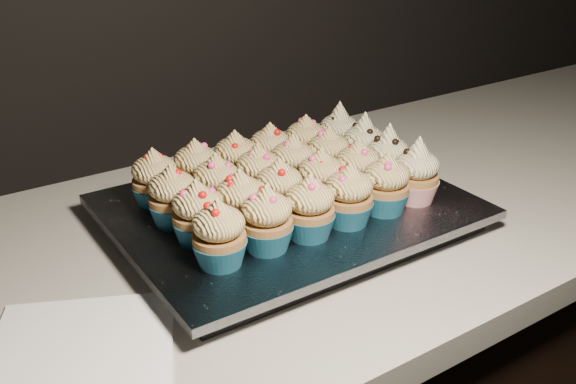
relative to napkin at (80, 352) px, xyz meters
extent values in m
cube|color=beige|center=(0.47, 0.13, -0.02)|extent=(2.44, 0.64, 0.04)
cube|color=white|center=(0.00, 0.00, 0.00)|extent=(0.24, 0.24, 0.00)
cube|color=black|center=(0.33, 0.11, 0.01)|extent=(0.43, 0.33, 0.02)
cube|color=silver|center=(0.33, 0.11, 0.03)|extent=(0.47, 0.36, 0.01)
cone|color=#1A5F7C|center=(0.17, 0.02, 0.05)|extent=(0.06, 0.06, 0.03)
ellipsoid|color=#EDC578|center=(0.17, 0.02, 0.09)|extent=(0.06, 0.06, 0.04)
cone|color=#EDC578|center=(0.17, 0.02, 0.11)|extent=(0.03, 0.03, 0.02)
cone|color=#1A5F7C|center=(0.24, 0.02, 0.05)|extent=(0.06, 0.06, 0.03)
ellipsoid|color=#EDC578|center=(0.24, 0.02, 0.09)|extent=(0.06, 0.06, 0.04)
cone|color=#EDC578|center=(0.24, 0.02, 0.11)|extent=(0.03, 0.03, 0.02)
cone|color=#1A5F7C|center=(0.30, 0.02, 0.05)|extent=(0.06, 0.06, 0.03)
ellipsoid|color=#EDC578|center=(0.30, 0.02, 0.09)|extent=(0.06, 0.06, 0.04)
cone|color=#EDC578|center=(0.30, 0.02, 0.11)|extent=(0.03, 0.03, 0.02)
cone|color=#1A5F7C|center=(0.36, 0.02, 0.05)|extent=(0.06, 0.06, 0.03)
ellipsoid|color=#EDC578|center=(0.36, 0.02, 0.09)|extent=(0.06, 0.06, 0.04)
cone|color=#EDC578|center=(0.36, 0.02, 0.11)|extent=(0.03, 0.03, 0.02)
cone|color=#1A5F7C|center=(0.42, 0.02, 0.05)|extent=(0.06, 0.06, 0.03)
ellipsoid|color=#EDC578|center=(0.42, 0.02, 0.09)|extent=(0.06, 0.06, 0.04)
cone|color=#EDC578|center=(0.42, 0.02, 0.11)|extent=(0.03, 0.03, 0.02)
cone|color=#AD1821|center=(0.48, 0.02, 0.05)|extent=(0.06, 0.06, 0.03)
ellipsoid|color=beige|center=(0.48, 0.02, 0.09)|extent=(0.06, 0.06, 0.04)
cone|color=beige|center=(0.48, 0.02, 0.11)|extent=(0.03, 0.03, 0.03)
cone|color=#1A5F7C|center=(0.18, 0.08, 0.05)|extent=(0.06, 0.06, 0.03)
ellipsoid|color=#EDC578|center=(0.18, 0.08, 0.09)|extent=(0.06, 0.06, 0.04)
cone|color=#EDC578|center=(0.18, 0.08, 0.11)|extent=(0.03, 0.03, 0.02)
cone|color=#1A5F7C|center=(0.23, 0.08, 0.05)|extent=(0.06, 0.06, 0.03)
ellipsoid|color=#EDC578|center=(0.23, 0.08, 0.09)|extent=(0.06, 0.06, 0.04)
cone|color=#EDC578|center=(0.23, 0.08, 0.11)|extent=(0.03, 0.03, 0.02)
cone|color=#1A5F7C|center=(0.29, 0.08, 0.05)|extent=(0.06, 0.06, 0.03)
ellipsoid|color=#EDC578|center=(0.29, 0.08, 0.09)|extent=(0.06, 0.06, 0.04)
cone|color=#EDC578|center=(0.29, 0.08, 0.11)|extent=(0.03, 0.03, 0.02)
cone|color=#1A5F7C|center=(0.36, 0.08, 0.05)|extent=(0.06, 0.06, 0.03)
ellipsoid|color=#EDC578|center=(0.36, 0.08, 0.09)|extent=(0.06, 0.06, 0.04)
cone|color=#EDC578|center=(0.36, 0.08, 0.11)|extent=(0.03, 0.03, 0.02)
cone|color=#1A5F7C|center=(0.42, 0.08, 0.05)|extent=(0.06, 0.06, 0.03)
ellipsoid|color=#EDC578|center=(0.42, 0.08, 0.09)|extent=(0.06, 0.06, 0.04)
cone|color=#EDC578|center=(0.42, 0.08, 0.11)|extent=(0.03, 0.03, 0.02)
cone|color=#AD1821|center=(0.48, 0.08, 0.05)|extent=(0.06, 0.06, 0.03)
ellipsoid|color=beige|center=(0.48, 0.08, 0.09)|extent=(0.06, 0.06, 0.04)
cone|color=beige|center=(0.48, 0.08, 0.11)|extent=(0.03, 0.03, 0.03)
cone|color=#1A5F7C|center=(0.17, 0.14, 0.05)|extent=(0.06, 0.06, 0.03)
ellipsoid|color=#EDC578|center=(0.17, 0.14, 0.09)|extent=(0.06, 0.06, 0.04)
cone|color=#EDC578|center=(0.17, 0.14, 0.11)|extent=(0.03, 0.03, 0.02)
cone|color=#1A5F7C|center=(0.23, 0.14, 0.05)|extent=(0.06, 0.06, 0.03)
ellipsoid|color=#EDC578|center=(0.23, 0.14, 0.09)|extent=(0.06, 0.06, 0.04)
cone|color=#EDC578|center=(0.23, 0.14, 0.11)|extent=(0.03, 0.03, 0.02)
cone|color=#1A5F7C|center=(0.30, 0.14, 0.05)|extent=(0.06, 0.06, 0.03)
ellipsoid|color=#EDC578|center=(0.30, 0.14, 0.09)|extent=(0.06, 0.06, 0.04)
cone|color=#EDC578|center=(0.30, 0.14, 0.11)|extent=(0.03, 0.03, 0.02)
cone|color=#1A5F7C|center=(0.36, 0.14, 0.05)|extent=(0.06, 0.06, 0.03)
ellipsoid|color=#EDC578|center=(0.36, 0.14, 0.09)|extent=(0.06, 0.06, 0.04)
cone|color=#EDC578|center=(0.36, 0.14, 0.11)|extent=(0.03, 0.03, 0.02)
cone|color=#1A5F7C|center=(0.42, 0.14, 0.05)|extent=(0.06, 0.06, 0.03)
ellipsoid|color=#EDC578|center=(0.42, 0.14, 0.09)|extent=(0.06, 0.06, 0.04)
cone|color=#EDC578|center=(0.42, 0.14, 0.11)|extent=(0.03, 0.03, 0.02)
cone|color=#AD1821|center=(0.48, 0.14, 0.05)|extent=(0.06, 0.06, 0.03)
ellipsoid|color=beige|center=(0.48, 0.14, 0.09)|extent=(0.06, 0.06, 0.04)
cone|color=beige|center=(0.48, 0.14, 0.11)|extent=(0.03, 0.03, 0.03)
cone|color=#1A5F7C|center=(0.17, 0.20, 0.05)|extent=(0.06, 0.06, 0.03)
ellipsoid|color=#EDC578|center=(0.17, 0.20, 0.09)|extent=(0.06, 0.06, 0.04)
cone|color=#EDC578|center=(0.17, 0.20, 0.11)|extent=(0.03, 0.03, 0.02)
cone|color=#1A5F7C|center=(0.23, 0.20, 0.05)|extent=(0.06, 0.06, 0.03)
ellipsoid|color=#EDC578|center=(0.23, 0.20, 0.09)|extent=(0.06, 0.06, 0.04)
cone|color=#EDC578|center=(0.23, 0.20, 0.11)|extent=(0.03, 0.03, 0.02)
cone|color=#1A5F7C|center=(0.30, 0.20, 0.05)|extent=(0.06, 0.06, 0.03)
ellipsoid|color=#EDC578|center=(0.30, 0.20, 0.09)|extent=(0.06, 0.06, 0.04)
cone|color=#EDC578|center=(0.30, 0.20, 0.11)|extent=(0.03, 0.03, 0.02)
cone|color=#1A5F7C|center=(0.35, 0.20, 0.05)|extent=(0.06, 0.06, 0.03)
ellipsoid|color=#EDC578|center=(0.35, 0.20, 0.09)|extent=(0.06, 0.06, 0.04)
cone|color=#EDC578|center=(0.35, 0.20, 0.11)|extent=(0.03, 0.03, 0.02)
cone|color=#1A5F7C|center=(0.42, 0.20, 0.05)|extent=(0.06, 0.06, 0.03)
ellipsoid|color=#EDC578|center=(0.42, 0.20, 0.09)|extent=(0.06, 0.06, 0.04)
cone|color=#EDC578|center=(0.42, 0.20, 0.11)|extent=(0.03, 0.03, 0.02)
cone|color=#AD1821|center=(0.48, 0.20, 0.05)|extent=(0.06, 0.06, 0.03)
ellipsoid|color=beige|center=(0.48, 0.20, 0.09)|extent=(0.06, 0.06, 0.04)
cone|color=beige|center=(0.48, 0.20, 0.11)|extent=(0.03, 0.03, 0.03)
camera|label=1|loc=(-0.11, -0.54, 0.43)|focal=40.00mm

